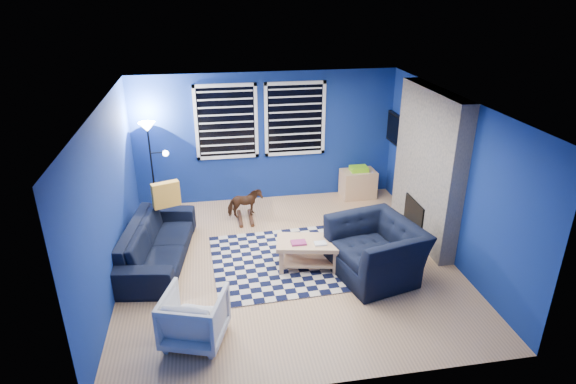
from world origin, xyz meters
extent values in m
plane|color=tan|center=(0.00, 0.00, 0.00)|extent=(5.00, 5.00, 0.00)
plane|color=white|center=(0.00, 0.00, 2.50)|extent=(5.00, 5.00, 0.00)
plane|color=navy|center=(0.00, 2.50, 1.25)|extent=(5.00, 0.00, 5.00)
plane|color=navy|center=(-2.50, 0.00, 1.25)|extent=(0.00, 5.00, 5.00)
plane|color=navy|center=(2.50, 0.00, 1.25)|extent=(0.00, 5.00, 5.00)
cube|color=gray|center=(2.37, 0.50, 1.25)|extent=(0.26, 2.00, 2.50)
cube|color=black|center=(2.23, 0.50, 0.35)|extent=(0.04, 0.70, 0.60)
cube|color=gray|center=(2.10, 0.50, 0.04)|extent=(0.50, 1.20, 0.08)
cube|color=black|center=(-0.75, 2.48, 1.60)|extent=(1.05, 0.02, 1.30)
cube|color=white|center=(-0.75, 2.47, 2.28)|extent=(1.17, 0.05, 0.06)
cube|color=white|center=(-0.75, 2.47, 0.92)|extent=(1.17, 0.05, 0.06)
cube|color=black|center=(0.55, 2.48, 1.60)|extent=(1.05, 0.02, 1.30)
cube|color=white|center=(0.55, 2.47, 2.28)|extent=(1.17, 0.05, 0.06)
cube|color=white|center=(0.55, 2.47, 0.92)|extent=(1.17, 0.05, 0.06)
cube|color=black|center=(2.45, 2.00, 1.40)|extent=(0.06, 1.00, 0.58)
cube|color=black|center=(2.42, 2.00, 1.40)|extent=(0.01, 0.92, 0.50)
cube|color=black|center=(0.09, 0.05, 0.01)|extent=(2.59, 2.11, 0.02)
imported|color=black|center=(-1.99, 0.40, 0.32)|extent=(2.26, 1.15, 0.63)
imported|color=black|center=(1.20, -0.53, 0.41)|extent=(1.49, 1.38, 0.82)
imported|color=gray|center=(-1.41, -1.53, 0.33)|extent=(0.90, 0.91, 0.66)
imported|color=#4E2C19|center=(-0.53, 1.56, 0.33)|extent=(0.43, 0.66, 0.52)
cube|color=tan|center=(0.27, -0.17, 0.42)|extent=(1.02, 0.71, 0.06)
cube|color=tan|center=(0.27, -0.17, 0.13)|extent=(0.93, 0.61, 0.03)
cube|color=#972B61|center=(0.11, -0.22, 0.46)|extent=(0.25, 0.20, 0.03)
cube|color=silver|center=(0.42, -0.30, 0.46)|extent=(0.20, 0.16, 0.03)
cube|color=tan|center=(-0.13, -0.38, 0.20)|extent=(0.07, 0.07, 0.38)
cube|color=tan|center=(0.66, -0.38, 0.20)|extent=(0.07, 0.07, 0.38)
cube|color=tan|center=(-0.13, 0.04, 0.20)|extent=(0.07, 0.07, 0.38)
cube|color=tan|center=(0.66, 0.04, 0.20)|extent=(0.07, 0.07, 0.38)
cube|color=tan|center=(1.79, 2.22, 0.28)|extent=(0.68, 0.47, 0.56)
cube|color=black|center=(1.79, 2.22, 0.28)|extent=(0.59, 0.42, 0.44)
cube|color=#84DF1A|center=(1.79, 2.22, 0.60)|extent=(0.35, 0.27, 0.09)
cylinder|color=black|center=(-2.15, 2.21, 0.01)|extent=(0.22, 0.22, 0.03)
cylinder|color=black|center=(-2.15, 2.21, 0.81)|extent=(0.03, 0.03, 1.61)
cone|color=white|center=(-2.15, 2.21, 1.65)|extent=(0.29, 0.29, 0.16)
sphere|color=white|center=(-1.88, 2.16, 1.16)|extent=(0.11, 0.11, 0.11)
cube|color=gold|center=(-1.84, 1.02, 0.84)|extent=(0.46, 0.27, 0.42)
camera|label=1|loc=(-1.09, -6.30, 3.99)|focal=30.00mm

